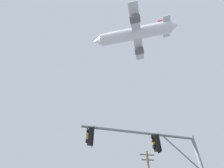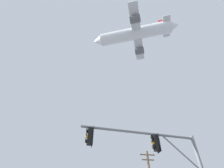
# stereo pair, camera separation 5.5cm
# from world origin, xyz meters

# --- Properties ---
(signal_pole_near) EXTENTS (7.03, 1.04, 5.93)m
(signal_pole_near) POSITION_xyz_m (3.06, 5.73, 4.53)
(signal_pole_near) COLOR slate
(signal_pole_near) RESTS_ON ground
(airplane) EXTENTS (24.22, 18.70, 6.77)m
(airplane) POSITION_xyz_m (9.40, 22.99, 44.31)
(airplane) COLOR white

